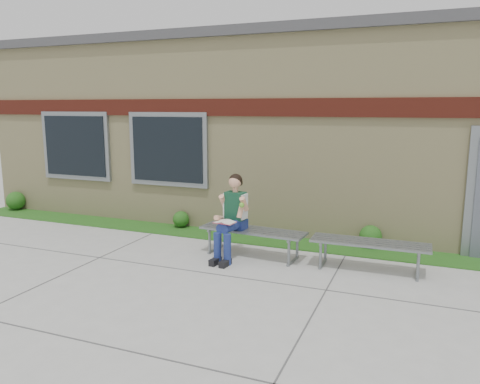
% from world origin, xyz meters
% --- Properties ---
extents(ground, '(80.00, 80.00, 0.00)m').
position_xyz_m(ground, '(0.00, 0.00, 0.00)').
color(ground, '#9E9E99').
rests_on(ground, ground).
extents(grass_strip, '(16.00, 0.80, 0.02)m').
position_xyz_m(grass_strip, '(0.00, 2.60, 0.01)').
color(grass_strip, '#1A4312').
rests_on(grass_strip, ground).
extents(school_building, '(16.20, 6.22, 4.20)m').
position_xyz_m(school_building, '(-0.00, 5.99, 2.10)').
color(school_building, beige).
rests_on(school_building, ground).
extents(bench_left, '(1.92, 0.67, 0.49)m').
position_xyz_m(bench_left, '(-0.53, 1.58, 0.38)').
color(bench_left, slate).
rests_on(bench_left, ground).
extents(bench_right, '(1.87, 0.53, 0.48)m').
position_xyz_m(bench_right, '(1.47, 1.58, 0.37)').
color(bench_right, slate).
rests_on(bench_right, ground).
extents(girl, '(0.52, 0.91, 1.47)m').
position_xyz_m(girl, '(-0.84, 1.36, 0.77)').
color(girl, navy).
rests_on(girl, ground).
extents(shrub_west, '(0.46, 0.46, 0.46)m').
position_xyz_m(shrub_west, '(-7.44, 2.85, 0.25)').
color(shrub_west, '#1A4312').
rests_on(shrub_west, grass_strip).
extents(shrub_mid, '(0.35, 0.35, 0.35)m').
position_xyz_m(shrub_mid, '(-2.66, 2.85, 0.20)').
color(shrub_mid, '#1A4312').
rests_on(shrub_mid, grass_strip).
extents(shrub_east, '(0.42, 0.42, 0.42)m').
position_xyz_m(shrub_east, '(1.36, 2.85, 0.23)').
color(shrub_east, '#1A4312').
rests_on(shrub_east, grass_strip).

